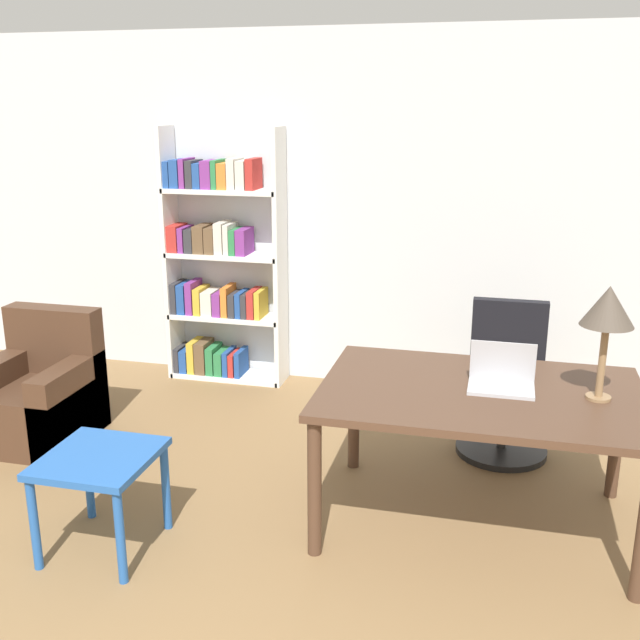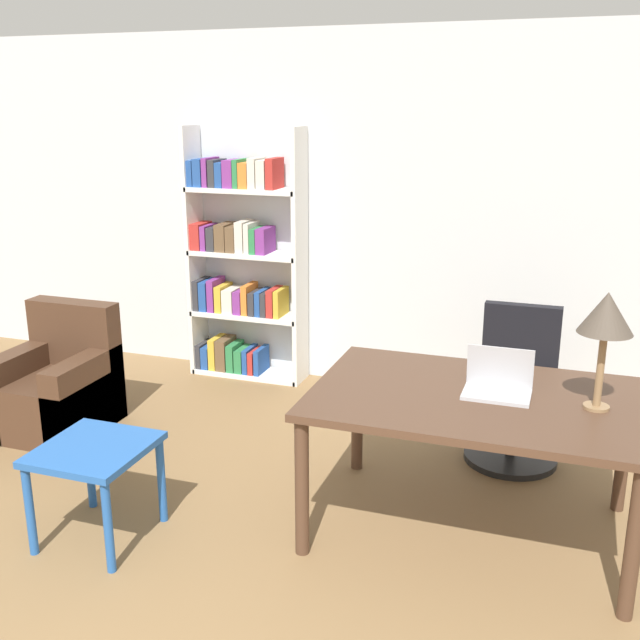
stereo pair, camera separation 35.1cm
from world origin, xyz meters
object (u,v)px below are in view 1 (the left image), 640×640
object	(u,v)px
bookshelf	(218,268)
table_lamp	(608,309)
desk	(480,405)
laptop	(502,379)
office_chair	(505,389)
side_table_blue	(100,471)
armchair	(39,398)

from	to	relation	value
bookshelf	table_lamp	bearing A→B (deg)	-33.07
bookshelf	desk	bearing A→B (deg)	-39.82
table_lamp	laptop	bearing A→B (deg)	176.36
office_chair	side_table_blue	xyz separation A→B (m)	(-1.92, -1.65, 0.02)
table_lamp	bookshelf	world-z (taller)	bookshelf
side_table_blue	desk	bearing A→B (deg)	20.98
laptop	table_lamp	xyz separation A→B (m)	(0.47, -0.03, 0.41)
laptop	office_chair	bearing A→B (deg)	87.87
laptop	side_table_blue	bearing A→B (deg)	-158.76
desk	laptop	xyz separation A→B (m)	(0.10, 0.05, 0.14)
table_lamp	office_chair	xyz separation A→B (m)	(-0.43, 0.95, -0.81)
armchair	bookshelf	size ratio (longest dim) A/B	0.42
desk	bookshelf	distance (m)	2.77
laptop	bookshelf	world-z (taller)	bookshelf
bookshelf	laptop	bearing A→B (deg)	-37.78
side_table_blue	armchair	xyz separation A→B (m)	(-1.07, 1.07, -0.15)
laptop	office_chair	world-z (taller)	laptop
office_chair	side_table_blue	distance (m)	2.53
table_lamp	side_table_blue	size ratio (longest dim) A/B	1.03
laptop	office_chair	distance (m)	1.00
desk	laptop	size ratio (longest dim) A/B	4.93
laptop	office_chair	size ratio (longest dim) A/B	0.34
side_table_blue	bookshelf	bearing A→B (deg)	97.65
laptop	armchair	world-z (taller)	laptop
laptop	office_chair	xyz separation A→B (m)	(0.03, 0.92, -0.41)
desk	bookshelf	xyz separation A→B (m)	(-2.12, 1.77, 0.23)
table_lamp	bookshelf	distance (m)	3.22
table_lamp	office_chair	distance (m)	1.32
desk	armchair	world-z (taller)	armchair
desk	laptop	bearing A→B (deg)	25.87
armchair	office_chair	bearing A→B (deg)	10.94
desk	table_lamp	bearing A→B (deg)	1.85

